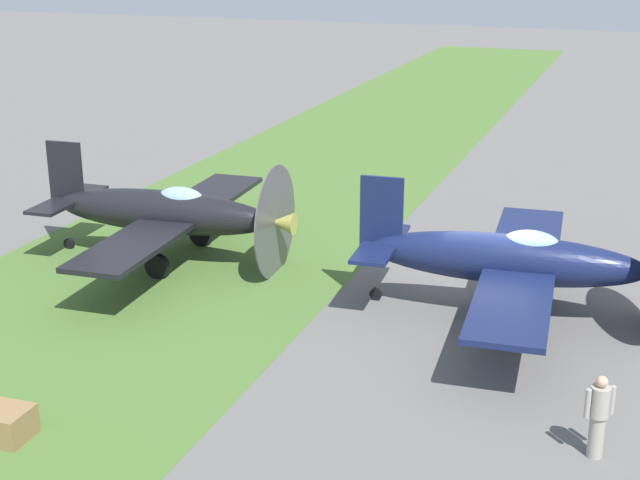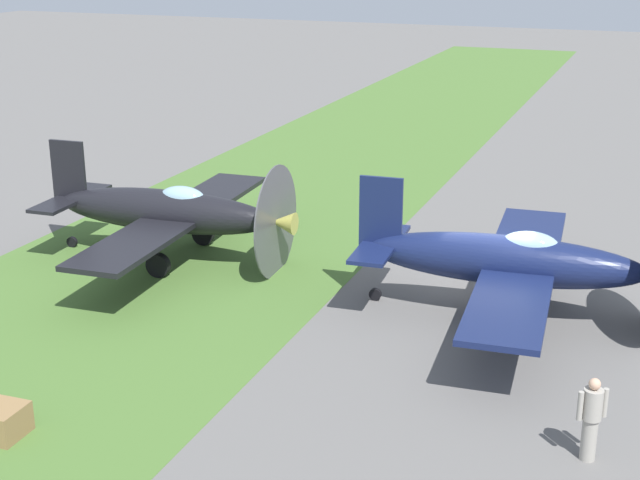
% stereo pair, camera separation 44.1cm
% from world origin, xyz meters
% --- Properties ---
extents(ground_plane, '(160.00, 160.00, 0.00)m').
position_xyz_m(ground_plane, '(0.00, 0.00, 0.00)').
color(ground_plane, '#605E5B').
extents(grass_verge, '(120.00, 11.00, 0.01)m').
position_xyz_m(grass_verge, '(0.00, -9.60, 0.00)').
color(grass_verge, '#476B2D').
rests_on(grass_verge, ground).
extents(airplane_lead, '(10.41, 8.23, 3.70)m').
position_xyz_m(airplane_lead, '(0.74, 0.66, 1.55)').
color(airplane_lead, '#141E47').
rests_on(airplane_lead, ground).
extents(airplane_wingman, '(10.37, 8.20, 3.70)m').
position_xyz_m(airplane_wingman, '(0.06, -9.94, 1.55)').
color(airplane_wingman, black).
rests_on(airplane_wingman, ground).
extents(ground_crew_chief, '(0.41, 0.54, 1.73)m').
position_xyz_m(ground_crew_chief, '(7.18, 3.38, 0.91)').
color(ground_crew_chief, '#9E998E').
rests_on(ground_crew_chief, ground).
extents(supply_crate, '(0.93, 0.93, 0.64)m').
position_xyz_m(supply_crate, '(10.58, -7.74, 0.32)').
color(supply_crate, olive).
rests_on(supply_crate, ground).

